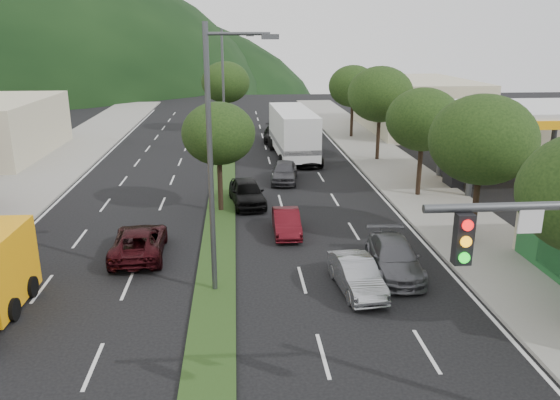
{
  "coord_description": "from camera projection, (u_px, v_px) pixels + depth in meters",
  "views": [
    {
      "loc": [
        0.98,
        -11.42,
        9.58
      ],
      "look_at": [
        2.99,
        13.64,
        1.93
      ],
      "focal_mm": 35.0,
      "sensor_mm": 36.0,
      "label": 1
    }
  ],
  "objects": [
    {
      "name": "bldg_right_far",
      "position": [
        416.0,
        105.0,
        56.3
      ],
      "size": [
        10.0,
        16.0,
        5.2
      ],
      "primitive_type": "cube",
      "color": "beige",
      "rests_on": "ground"
    },
    {
      "name": "sedan_silver",
      "position": [
        357.0,
        275.0,
        21.11
      ],
      "size": [
        1.76,
        4.05,
        1.3
      ],
      "primitive_type": "imported",
      "rotation": [
        0.0,
        0.0,
        0.1
      ],
      "color": "#93959A",
      "rests_on": "ground"
    },
    {
      "name": "streetlight_mid",
      "position": [
        226.0,
        87.0,
        43.46
      ],
      "size": [
        2.6,
        0.25,
        10.0
      ],
      "color": "#47494C",
      "rests_on": "ground"
    },
    {
      "name": "suv_maroon",
      "position": [
        139.0,
        242.0,
        24.44
      ],
      "size": [
        2.47,
        4.96,
        1.35
      ],
      "primitive_type": "imported",
      "rotation": [
        0.0,
        0.0,
        3.19
      ],
      "color": "black",
      "rests_on": "ground"
    },
    {
      "name": "gas_canopy",
      "position": [
        520.0,
        115.0,
        34.68
      ],
      "size": [
        12.2,
        8.2,
        5.25
      ],
      "color": "silver",
      "rests_on": "ground"
    },
    {
      "name": "car_queue_c",
      "position": [
        286.0,
        222.0,
        27.17
      ],
      "size": [
        1.31,
        3.68,
        1.21
      ],
      "primitive_type": "imported",
      "rotation": [
        0.0,
        0.0,
        -0.01
      ],
      "color": "#4B0C13",
      "rests_on": "ground"
    },
    {
      "name": "motorhome",
      "position": [
        293.0,
        132.0,
        43.94
      ],
      "size": [
        3.54,
        10.08,
        3.82
      ],
      "rotation": [
        0.0,
        0.0,
        0.04
      ],
      "color": "silver",
      "rests_on": "ground"
    },
    {
      "name": "car_queue_f",
      "position": [
        274.0,
        134.0,
        50.64
      ],
      "size": [
        2.27,
        4.95,
        1.4
      ],
      "primitive_type": "imported",
      "rotation": [
        0.0,
        0.0,
        -0.06
      ],
      "color": "black",
      "rests_on": "ground"
    },
    {
      "name": "tree_med_near",
      "position": [
        219.0,
        134.0,
        29.48
      ],
      "size": [
        4.0,
        4.0,
        6.02
      ],
      "color": "black",
      "rests_on": "median"
    },
    {
      "name": "tree_r_b",
      "position": [
        482.0,
        140.0,
        24.5
      ],
      "size": [
        4.8,
        4.8,
        6.94
      ],
      "color": "black",
      "rests_on": "sidewalk_right"
    },
    {
      "name": "car_queue_e",
      "position": [
        284.0,
        172.0,
        36.8
      ],
      "size": [
        2.2,
        4.32,
        1.41
      ],
      "primitive_type": "imported",
      "rotation": [
        0.0,
        0.0,
        -0.13
      ],
      "color": "#444347",
      "rests_on": "ground"
    },
    {
      "name": "tree_med_far",
      "position": [
        226.0,
        82.0,
        54.1
      ],
      "size": [
        4.8,
        4.8,
        6.94
      ],
      "color": "black",
      "rests_on": "median"
    },
    {
      "name": "streetlight_near",
      "position": [
        216.0,
        150.0,
        19.62
      ],
      "size": [
        2.6,
        0.25,
        10.0
      ],
      "color": "#47494C",
      "rests_on": "ground"
    },
    {
      "name": "tree_r_c",
      "position": [
        423.0,
        120.0,
        32.21
      ],
      "size": [
        4.4,
        4.4,
        6.48
      ],
      "color": "black",
      "rests_on": "sidewalk_right"
    },
    {
      "name": "tree_r_e",
      "position": [
        353.0,
        86.0,
        51.24
      ],
      "size": [
        4.6,
        4.6,
        6.71
      ],
      "color": "black",
      "rests_on": "sidewalk_right"
    },
    {
      "name": "sidewalk_right",
      "position": [
        402.0,
        175.0,
        38.38
      ],
      "size": [
        5.0,
        90.0,
        0.15
      ],
      "primitive_type": "cube",
      "color": "gray",
      "rests_on": "ground"
    },
    {
      "name": "sidewalk_left",
      "position": [
        28.0,
        183.0,
        36.43
      ],
      "size": [
        6.0,
        90.0,
        0.15
      ],
      "primitive_type": "cube",
      "color": "gray",
      "rests_on": "ground"
    },
    {
      "name": "median",
      "position": [
        224.0,
        169.0,
        40.29
      ],
      "size": [
        1.6,
        56.0,
        0.12
      ],
      "primitive_type": "cube",
      "color": "#263E16",
      "rests_on": "ground"
    },
    {
      "name": "car_queue_a",
      "position": [
        247.0,
        192.0,
        31.75
      ],
      "size": [
        2.37,
        4.67,
        1.52
      ],
      "primitive_type": "imported",
      "rotation": [
        0.0,
        0.0,
        0.13
      ],
      "color": "black",
      "rests_on": "ground"
    },
    {
      "name": "car_queue_d",
      "position": [
        306.0,
        156.0,
        41.74
      ],
      "size": [
        2.44,
        4.78,
        1.29
      ],
      "primitive_type": "imported",
      "rotation": [
        0.0,
        0.0,
        0.06
      ],
      "color": "black",
      "rests_on": "ground"
    },
    {
      "name": "tree_r_d",
      "position": [
        380.0,
        94.0,
        41.62
      ],
      "size": [
        5.0,
        5.0,
        7.17
      ],
      "color": "black",
      "rests_on": "sidewalk_right"
    },
    {
      "name": "car_queue_b",
      "position": [
        394.0,
        257.0,
        22.69
      ],
      "size": [
        2.28,
        4.87,
        1.37
      ],
      "primitive_type": "imported",
      "rotation": [
        0.0,
        0.0,
        -0.08
      ],
      "color": "#55555B",
      "rests_on": "ground"
    }
  ]
}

